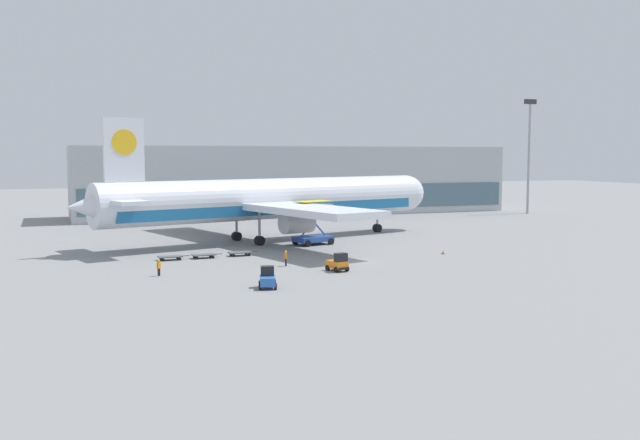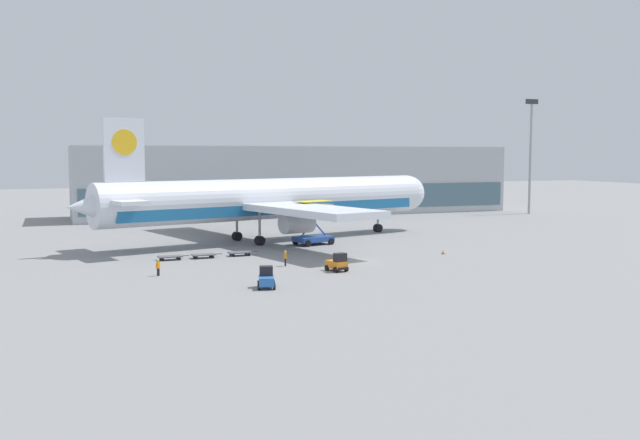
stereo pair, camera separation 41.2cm
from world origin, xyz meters
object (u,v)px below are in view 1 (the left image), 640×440
(scissor_lift_loader, at_px, (313,228))
(baggage_dolly_lead, at_px, (170,257))
(baggage_dolly_second, at_px, (204,255))
(baggage_tug_mid, at_px, (268,279))
(baggage_tug_foreground, at_px, (338,263))
(baggage_dolly_third, at_px, (240,253))
(ground_crew_far, at_px, (286,257))
(traffic_cone_near, at_px, (443,252))
(ground_crew_near, at_px, (159,267))
(airplane_main, at_px, (268,201))
(light_mast, at_px, (529,148))

(scissor_lift_loader, height_order, baggage_dolly_lead, scissor_lift_loader)
(baggage_dolly_second, bearing_deg, baggage_tug_mid, -87.59)
(baggage_tug_foreground, relative_size, baggage_dolly_third, 0.72)
(ground_crew_far, distance_m, traffic_cone_near, 21.59)
(ground_crew_near, bearing_deg, baggage_tug_foreground, 131.87)
(ground_crew_far, bearing_deg, scissor_lift_loader, 153.26)
(airplane_main, height_order, baggage_dolly_second, airplane_main)
(baggage_dolly_lead, relative_size, traffic_cone_near, 6.29)
(light_mast, height_order, airplane_main, light_mast)
(baggage_tug_foreground, bearing_deg, baggage_dolly_third, -168.34)
(baggage_tug_foreground, distance_m, baggage_dolly_second, 18.57)
(baggage_dolly_second, bearing_deg, baggage_dolly_lead, 179.63)
(baggage_dolly_second, height_order, ground_crew_far, ground_crew_far)
(light_mast, relative_size, traffic_cone_near, 40.22)
(baggage_tug_foreground, xyz_separation_m, traffic_cone_near, (17.33, 7.48, -0.59))
(light_mast, distance_m, baggage_dolly_second, 87.66)
(light_mast, xyz_separation_m, airplane_main, (-64.91, -26.42, -7.92))
(light_mast, relative_size, scissor_lift_loader, 3.94)
(traffic_cone_near, bearing_deg, baggage_dolly_second, 166.18)
(baggage_tug_mid, distance_m, baggage_dolly_second, 21.13)
(light_mast, relative_size, baggage_dolly_third, 6.39)
(baggage_dolly_lead, distance_m, traffic_cone_near, 33.56)
(airplane_main, relative_size, baggage_dolly_second, 15.26)
(ground_crew_near, height_order, ground_crew_far, ground_crew_far)
(light_mast, distance_m, ground_crew_near, 98.74)
(baggage_dolly_third, bearing_deg, baggage_dolly_lead, -178.56)
(light_mast, xyz_separation_m, baggage_dolly_second, (-77.00, -39.71, -13.37))
(baggage_tug_foreground, bearing_deg, traffic_cone_near, 100.27)
(airplane_main, height_order, traffic_cone_near, airplane_main)
(scissor_lift_loader, xyz_separation_m, baggage_dolly_third, (-12.18, -6.97, -1.87))
(ground_crew_near, height_order, traffic_cone_near, ground_crew_near)
(scissor_lift_loader, distance_m, baggage_dolly_third, 14.16)
(scissor_lift_loader, distance_m, baggage_dolly_lead, 22.18)
(airplane_main, relative_size, traffic_cone_near, 96.00)
(baggage_tug_foreground, bearing_deg, baggage_tug_mid, -69.61)
(scissor_lift_loader, relative_size, ground_crew_far, 3.43)
(baggage_tug_foreground, relative_size, ground_crew_near, 1.62)
(baggage_tug_foreground, bearing_deg, airplane_main, 165.71)
(traffic_cone_near, bearing_deg, ground_crew_far, -174.24)
(baggage_tug_foreground, relative_size, baggage_dolly_lead, 0.72)
(scissor_lift_loader, bearing_deg, baggage_tug_mid, -132.96)
(baggage_dolly_second, bearing_deg, traffic_cone_near, -15.94)
(baggage_tug_foreground, height_order, baggage_dolly_second, baggage_tug_foreground)
(baggage_dolly_lead, height_order, traffic_cone_near, traffic_cone_near)
(baggage_tug_mid, distance_m, baggage_dolly_lead, 21.70)
(ground_crew_near, xyz_separation_m, traffic_cone_near, (35.71, 3.71, -0.68))
(baggage_tug_foreground, height_order, ground_crew_far, baggage_tug_foreground)
(baggage_dolly_third, bearing_deg, ground_crew_far, -76.22)
(scissor_lift_loader, relative_size, baggage_tug_mid, 2.23)
(scissor_lift_loader, bearing_deg, light_mast, 13.26)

